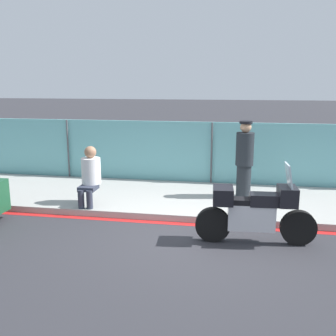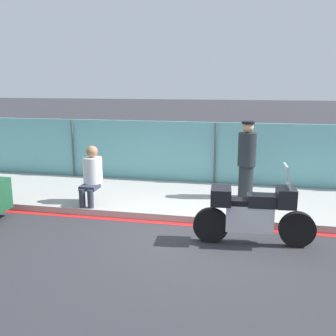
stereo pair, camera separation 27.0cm
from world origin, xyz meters
TOP-DOWN VIEW (x-y plane):
  - ground_plane at (0.00, 0.00)m, footprint 120.00×120.00m
  - sidewalk at (0.00, 2.29)m, footprint 31.24×2.92m
  - curb_paint_stripe at (0.00, 0.74)m, footprint 31.24×0.18m
  - storefront_fence at (-0.00, 3.84)m, footprint 29.68×0.17m
  - motorcycle at (1.04, -0.00)m, footprint 2.19×0.59m
  - officer_standing at (0.87, 2.50)m, footprint 0.43×0.43m
  - person_seated_on_curb at (-2.59, 1.30)m, footprint 0.44×0.71m

SIDE VIEW (x-z plane):
  - ground_plane at x=0.00m, z-range 0.00..0.00m
  - curb_paint_stripe at x=0.00m, z-range 0.00..0.01m
  - sidewalk at x=0.00m, z-range 0.00..0.15m
  - motorcycle at x=1.04m, z-range -0.14..1.36m
  - person_seated_on_curb at x=-2.59m, z-range 0.21..1.55m
  - storefront_fence at x=0.00m, z-range 0.00..1.83m
  - officer_standing at x=0.87m, z-range 0.17..2.02m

